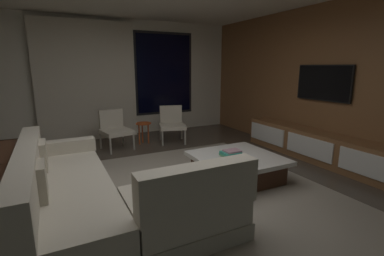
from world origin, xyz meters
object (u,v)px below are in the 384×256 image
Objects in this scene: coffee_table at (237,167)px; accent_chair_near_window at (172,122)px; book_stack_on_coffee_table at (231,154)px; mounted_tv at (323,83)px; side_stool at (143,127)px; accent_chair_by_curtain at (115,127)px; sectional_couch at (95,197)px; media_console at (320,148)px.

accent_chair_near_window reaches higher than coffee_table.
mounted_tv is at bearing 5.73° from book_stack_on_coffee_table.
side_stool is at bearing 104.08° from coffee_table.
accent_chair_by_curtain is 1.70× the size of side_stool.
mounted_tv is (3.94, 0.46, 1.06)m from sectional_couch.
book_stack_on_coffee_table is at bearing 7.72° from sectional_couch.
coffee_table is 2.58m from side_stool.
sectional_couch reaches higher than accent_chair_near_window.
coffee_table is at bearing -62.80° from accent_chair_by_curtain.
accent_chair_near_window is at bearing 87.30° from book_stack_on_coffee_table.
media_console is at bearing -132.46° from mounted_tv.
side_stool is 0.15× the size of media_console.
mounted_tv is at bearing 6.69° from sectional_couch.
sectional_couch is 3.77m from media_console.
accent_chair_by_curtain reaches higher than book_stack_on_coffee_table.
mounted_tv is (2.55, -2.31, 0.98)m from side_stool.
sectional_couch is 0.81× the size of media_console.
mounted_tv is at bearing 5.53° from coffee_table.
accent_chair_near_window and accent_chair_by_curtain have the same top height.
media_console is at bearing -39.16° from accent_chair_by_curtain.
accent_chair_by_curtain is at bearing 74.10° from sectional_couch.
media_console reaches higher than coffee_table.
sectional_couch is at bearing -126.78° from accent_chair_near_window.
sectional_couch reaches higher than side_stool.
media_console is (2.99, -2.43, -0.18)m from accent_chair_by_curtain.
accent_chair_near_window is 0.25× the size of media_console.
coffee_table is (2.01, 0.28, -0.10)m from sectional_couch.
side_stool is (-0.62, 0.09, -0.06)m from accent_chair_near_window.
accent_chair_near_window is 0.73× the size of mounted_tv.
coffee_table is 2.52× the size of side_stool.
media_console is 2.91× the size of mounted_tv.
accent_chair_near_window reaches higher than media_console.
accent_chair_by_curtain is at bearing 179.30° from accent_chair_near_window.
mounted_tv reaches higher than media_console.
coffee_table is at bearing 8.79° from book_stack_on_coffee_table.
mounted_tv is at bearing -42.17° from side_stool.
media_console reaches higher than side_stool.
accent_chair_near_window is 1.70× the size of side_stool.
sectional_couch reaches higher than book_stack_on_coffee_table.
book_stack_on_coffee_table is at bearing -65.31° from accent_chair_by_curtain.
sectional_couch is 3.10m from side_stool.
side_stool is at bearing 101.33° from book_stack_on_coffee_table.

